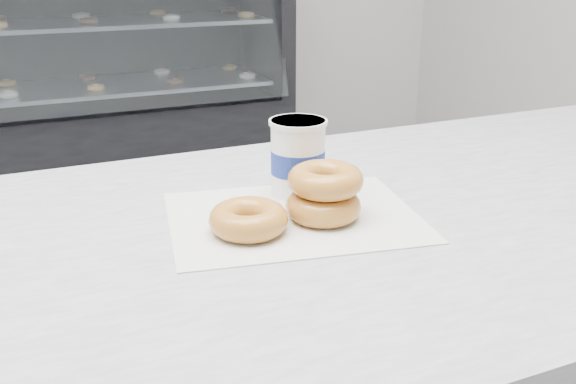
% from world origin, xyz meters
% --- Properties ---
extents(display_case, '(2.40, 0.74, 1.25)m').
position_xyz_m(display_case, '(0.00, 2.12, 0.49)').
color(display_case, black).
rests_on(display_case, ground).
extents(wax_paper, '(0.38, 0.32, 0.00)m').
position_xyz_m(wax_paper, '(0.15, -0.58, 0.90)').
color(wax_paper, silver).
rests_on(wax_paper, counter).
extents(donut_single, '(0.13, 0.13, 0.04)m').
position_xyz_m(donut_single, '(0.07, -0.60, 0.92)').
color(donut_single, orange).
rests_on(donut_single, wax_paper).
extents(donut_stack, '(0.12, 0.12, 0.07)m').
position_xyz_m(donut_stack, '(0.19, -0.60, 0.94)').
color(donut_stack, orange).
rests_on(donut_stack, wax_paper).
extents(coffee_cup, '(0.09, 0.09, 0.12)m').
position_xyz_m(coffee_cup, '(0.19, -0.49, 0.96)').
color(coffee_cup, white).
rests_on(coffee_cup, counter).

